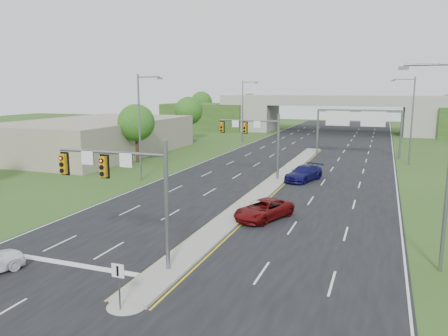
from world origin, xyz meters
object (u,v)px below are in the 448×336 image
signal_mast_near (127,181)px  car_far_b (304,173)px  keep_right_sign (119,279)px  car_far_a (264,210)px  sign_gantry (357,120)px  signal_mast_far (257,135)px  overpass (335,116)px

signal_mast_near → car_far_b: signal_mast_near is taller
signal_mast_near → keep_right_sign: size_ratio=3.18×
car_far_a → sign_gantry: bearing=104.8°
signal_mast_near → sign_gantry: signal_mast_near is taller
signal_mast_far → sign_gantry: size_ratio=0.60×
signal_mast_far → keep_right_sign: size_ratio=3.18×
sign_gantry → overpass: overpass is taller
signal_mast_near → car_far_a: bearing=67.4°
signal_mast_far → keep_right_sign: 29.71m
sign_gantry → signal_mast_far: bearing=-114.1°
signal_mast_near → sign_gantry: size_ratio=0.60×
overpass → signal_mast_far: bearing=-92.4°
sign_gantry → car_far_b: sign_gantry is taller
signal_mast_far → keep_right_sign: bearing=-85.6°
signal_mast_far → car_far_a: size_ratio=1.35×
signal_mast_near → overpass: bearing=88.4°
keep_right_sign → car_far_b: size_ratio=0.40×
keep_right_sign → sign_gantry: size_ratio=0.19×
signal_mast_far → sign_gantry: bearing=65.9°
signal_mast_near → sign_gantry: (8.95, 44.99, 0.51)m
sign_gantry → signal_mast_near: bearing=-101.2°
sign_gantry → car_far_b: size_ratio=2.13×
keep_right_sign → overpass: size_ratio=0.03×
overpass → car_far_a: (2.28, -69.13, -2.82)m
signal_mast_near → signal_mast_far: 25.00m
signal_mast_far → signal_mast_near: bearing=-90.0°
keep_right_sign → sign_gantry: 50.04m
signal_mast_far → car_far_a: 15.30m
sign_gantry → overpass: 35.75m
overpass → car_far_a: bearing=-88.1°
keep_right_sign → car_far_a: size_ratio=0.43×
signal_mast_near → keep_right_sign: (2.26, -4.45, -3.21)m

